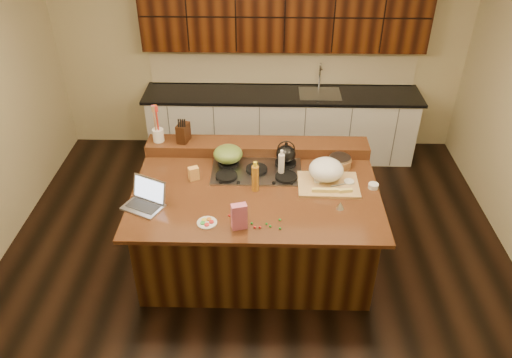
{
  "coord_description": "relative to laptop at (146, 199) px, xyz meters",
  "views": [
    {
      "loc": [
        0.1,
        -3.97,
        3.76
      ],
      "look_at": [
        0.0,
        0.05,
        1.0
      ],
      "focal_mm": 35.0,
      "sensor_mm": 36.0,
      "label": 1
    }
  ],
  "objects": [
    {
      "name": "wooden_tray",
      "position": [
        1.71,
        0.41,
        0.04
      ],
      "size": [
        0.6,
        0.48,
        0.24
      ],
      "rotation": [
        0.0,
        0.0,
        -0.01
      ],
      "color": "tan",
      "rests_on": "island"
    },
    {
      "name": "gumdrop_8",
      "position": [
        0.78,
        -0.16,
        -0.06
      ],
      "size": [
        0.02,
        0.02,
        0.02
      ],
      "primitive_type": "ellipsoid",
      "color": "red",
      "rests_on": "island"
    },
    {
      "name": "island",
      "position": [
        1.02,
        0.28,
        -0.52
      ],
      "size": [
        2.4,
        1.6,
        0.92
      ],
      "color": "black",
      "rests_on": "ground"
    },
    {
      "name": "gumdrop_5",
      "position": [
        1.24,
        -0.33,
        -0.06
      ],
      "size": [
        0.02,
        0.02,
        0.02
      ],
      "primitive_type": "ellipsoid",
      "color": "#198C26",
      "rests_on": "island"
    },
    {
      "name": "ramekin_b",
      "position": [
        2.17,
        0.32,
        -0.04
      ],
      "size": [
        0.12,
        0.12,
        0.04
      ],
      "primitive_type": "cylinder",
      "rotation": [
        0.0,
        0.0,
        -0.24
      ],
      "color": "white",
      "rests_on": "island"
    },
    {
      "name": "candy_plate",
      "position": [
        0.59,
        -0.26,
        -0.06
      ],
      "size": [
        0.2,
        0.2,
        0.01
      ],
      "primitive_type": "cylinder",
      "rotation": [
        0.0,
        0.0,
        -0.13
      ],
      "color": "white",
      "rests_on": "island"
    },
    {
      "name": "ramekin_c",
      "position": [
        1.64,
        0.39,
        -0.04
      ],
      "size": [
        0.13,
        0.13,
        0.04
      ],
      "primitive_type": "cylinder",
      "rotation": [
        0.0,
        0.0,
        0.32
      ],
      "color": "white",
      "rests_on": "island"
    },
    {
      "name": "knife_block",
      "position": [
        0.22,
        0.98,
        0.16
      ],
      "size": [
        0.14,
        0.19,
        0.21
      ],
      "primitive_type": "cube",
      "rotation": [
        0.0,
        0.0,
        -0.27
      ],
      "color": "black",
      "rests_on": "back_ledge"
    },
    {
      "name": "vinegar_bottle",
      "position": [
        1.27,
        0.51,
        0.06
      ],
      "size": [
        0.08,
        0.08,
        0.25
      ],
      "primitive_type": "cylinder",
      "rotation": [
        0.0,
        0.0,
        -0.28
      ],
      "color": "silver",
      "rests_on": "island"
    },
    {
      "name": "gumdrop_7",
      "position": [
        1.12,
        -0.27,
        -0.06
      ],
      "size": [
        0.02,
        0.02,
        0.02
      ],
      "primitive_type": "ellipsoid",
      "color": "#198C26",
      "rests_on": "island"
    },
    {
      "name": "ramekin_a",
      "position": [
        1.93,
        0.37,
        -0.04
      ],
      "size": [
        0.12,
        0.12,
        0.04
      ],
      "primitive_type": "cylinder",
      "rotation": [
        0.0,
        0.0,
        -0.22
      ],
      "color": "white",
      "rests_on": "island"
    },
    {
      "name": "green_bowl",
      "position": [
        0.72,
        0.71,
        0.06
      ],
      "size": [
        0.33,
        0.33,
        0.17
      ],
      "primitive_type": "ellipsoid",
      "rotation": [
        0.0,
        0.0,
        0.08
      ],
      "color": "#57732E",
      "rests_on": "cooktop"
    },
    {
      "name": "package_box",
      "position": [
        0.39,
        0.43,
        0.0
      ],
      "size": [
        0.12,
        0.1,
        0.14
      ],
      "primitive_type": "cube",
      "rotation": [
        0.0,
        0.0,
        0.43
      ],
      "color": "#EBA953",
      "rests_on": "island"
    },
    {
      "name": "back_ledge",
      "position": [
        1.02,
        0.98,
        -0.01
      ],
      "size": [
        2.4,
        0.3,
        0.12
      ],
      "primitive_type": "cube",
      "color": "black",
      "rests_on": "island"
    },
    {
      "name": "pink_bag",
      "position": [
        0.89,
        -0.31,
        0.06
      ],
      "size": [
        0.15,
        0.1,
        0.25
      ],
      "primitive_type": "cube",
      "rotation": [
        0.0,
        0.0,
        0.27
      ],
      "color": "#CC6083",
      "rests_on": "island"
    },
    {
      "name": "utensil_crock",
      "position": [
        -0.05,
        0.98,
        0.12
      ],
      "size": [
        0.13,
        0.13,
        0.14
      ],
      "primitive_type": "cylinder",
      "rotation": [
        0.0,
        0.0,
        0.06
      ],
      "color": "white",
      "rests_on": "back_ledge"
    },
    {
      "name": "gumdrop_0",
      "position": [
        0.83,
        -0.14,
        -0.06
      ],
      "size": [
        0.02,
        0.02,
        0.02
      ],
      "primitive_type": "ellipsoid",
      "color": "red",
      "rests_on": "island"
    },
    {
      "name": "gumdrop_4",
      "position": [
        1.02,
        -0.32,
        -0.06
      ],
      "size": [
        0.02,
        0.02,
        0.02
      ],
      "primitive_type": "ellipsoid",
      "color": "red",
      "rests_on": "island"
    },
    {
      "name": "oil_bottle",
      "position": [
        1.01,
        0.26,
        0.07
      ],
      "size": [
        0.08,
        0.08,
        0.27
      ],
      "primitive_type": "cylinder",
      "rotation": [
        0.0,
        0.0,
        -0.1
      ],
      "color": "#B87920",
      "rests_on": "island"
    },
    {
      "name": "kettle",
      "position": [
        1.32,
        0.71,
        0.07
      ],
      "size": [
        0.26,
        0.26,
        0.18
      ],
      "primitive_type": "ellipsoid",
      "rotation": [
        0.0,
        0.0,
        0.32
      ],
      "color": "black",
      "rests_on": "cooktop"
    },
    {
      "name": "laptop",
      "position": [
        0.0,
        0.0,
        0.0
      ],
      "size": [
        0.44,
        0.41,
        0.25
      ],
      "rotation": [
        0.0,
        0.0,
        -0.45
      ],
      "color": "#B7B7BC",
      "rests_on": "island"
    },
    {
      "name": "back_counter",
      "position": [
        1.32,
        2.51,
        -0.0
      ],
      "size": [
        3.7,
        0.66,
        2.4
      ],
      "color": "silver",
      "rests_on": "ground"
    },
    {
      "name": "gumdrop_9",
      "position": [
        1.16,
        -0.3,
        -0.06
      ],
      "size": [
        0.02,
        0.02,
        0.02
      ],
      "primitive_type": "ellipsoid",
      "color": "#198C26",
      "rests_on": "island"
    },
    {
      "name": "strainer_bowl",
      "position": [
        1.88,
        0.71,
        -0.02
      ],
      "size": [
        0.29,
        0.29,
        0.09
      ],
      "primitive_type": "cylinder",
      "rotation": [
        0.0,
        0.0,
        -0.21
      ],
      "color": "#996B3F",
      "rests_on": "island"
    },
    {
      "name": "gumdrop_6",
      "position": [
        0.89,
        -0.34,
        -0.06
      ],
      "size": [
        0.02,
        0.02,
        0.02
      ],
      "primitive_type": "ellipsoid",
      "color": "red",
      "rests_on": "island"
    },
    {
      "name": "kitchen_timer",
      "position": [
        1.8,
        -0.01,
        -0.03
      ],
      "size": [
        0.1,
        0.1,
        0.07
      ],
      "primitive_type": "cone",
      "rotation": [
        0.0,
        0.0,
        0.29
      ],
      "color": "silver",
      "rests_on": "island"
    },
    {
      "name": "gumdrop_3",
      "position": [
        1.24,
        -0.21,
        -0.06
      ],
      "size": [
        0.02,
        0.02,
        0.02
      ],
      "primitive_type": "ellipsoid",
      "color": "#198C26",
      "rests_on": "island"
    },
    {
      "name": "cooktop",
      "position": [
        1.02,
        0.58,
        -0.05
      ],
      "size": [
        0.92,
        0.52,
        0.05
      ],
      "color": "gray",
      "rests_on": "island"
    },
    {
      "name": "gumdrop_1",
      "position": [
        0.99,
        -0.26,
        -0.06
      ],
      "size": [
        0.02,
        0.02,
        0.02
      ],
      "primitive_type": "ellipsoid",
      "color": "#198C26",
      "rests_on": "island"
    },
    {
      "name": "room",
      "position": [
        1.02,
        0.28,
        0.36
      ],
      "size": [
        5.52,
        5.02,
        2.72
      ],
      "color": "black",
      "rests_on": "ground"
    },
    {
      "name": "gumdrop_2",
      "position": [
        1.07,
        -0.32,
        -0.06
      ],
      "size": [
        0.02,
        0.02,
        0.02
      ],
      "primitive_type": "ellipsoid",
      "color": "red",
      "rests_on": "island"
    }
  ]
}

